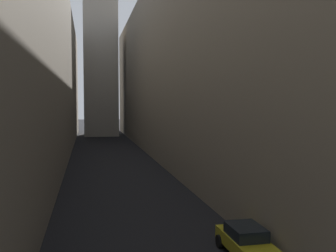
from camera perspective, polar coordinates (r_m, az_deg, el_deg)
The scene contains 4 objects.
ground_plane at distance 48.75m, azimuth -8.23°, elevation -5.42°, with size 264.00×264.00×0.00m, color black.
building_block_left at distance 50.90m, azimuth -21.19°, elevation 7.91°, with size 11.20×108.00×23.30m, color #756B5B.
building_block_right at distance 52.38m, azimuth 4.30°, elevation 8.91°, with size 11.98×108.00×24.97m, color #756B5B.
parked_car_right_third at distance 19.66m, azimuth 11.57°, elevation -16.47°, with size 1.89×4.28×1.55m.
Camera 1 is at (-3.03, -0.08, 7.47)m, focal length 40.83 mm.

